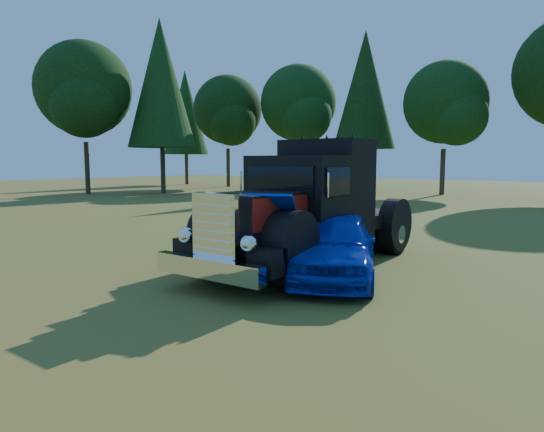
{
  "coord_description": "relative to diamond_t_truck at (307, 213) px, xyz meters",
  "views": [
    {
      "loc": [
        7.42,
        -7.4,
        2.46
      ],
      "look_at": [
        1.16,
        1.05,
        1.29
      ],
      "focal_mm": 32.0,
      "sensor_mm": 36.0,
      "label": 1
    }
  ],
  "objects": [
    {
      "name": "ground",
      "position": [
        -1.37,
        -2.12,
        -1.28
      ],
      "size": [
        120.0,
        120.0,
        0.0
      ],
      "primitive_type": "plane",
      "color": "#365819",
      "rests_on": "ground"
    },
    {
      "name": "treeline",
      "position": [
        -3.93,
        25.29,
        6.42
      ],
      "size": [
        72.1,
        24.04,
        13.84
      ],
      "color": "#2D2116",
      "rests_on": "ground"
    },
    {
      "name": "diamond_t_truck",
      "position": [
        0.0,
        0.0,
        0.0
      ],
      "size": [
        3.3,
        7.16,
        3.0
      ],
      "color": "black",
      "rests_on": "ground"
    },
    {
      "name": "hotrod_coupe",
      "position": [
        1.09,
        -0.64,
        -0.56
      ],
      "size": [
        3.3,
        4.48,
        1.89
      ],
      "color": "#061795",
      "rests_on": "ground"
    },
    {
      "name": "spectator_near",
      "position": [
        -1.39,
        0.49,
        -0.3
      ],
      "size": [
        0.56,
        0.77,
        1.96
      ],
      "primitive_type": "imported",
      "rotation": [
        0.0,
        0.0,
        1.7
      ],
      "color": "navy",
      "rests_on": "ground"
    },
    {
      "name": "spectator_far",
      "position": [
        -1.71,
        -0.93,
        -0.47
      ],
      "size": [
        0.99,
        0.96,
        1.61
      ],
      "primitive_type": "imported",
      "rotation": [
        0.0,
        0.0,
        0.65
      ],
      "color": "#222450",
      "rests_on": "ground"
    },
    {
      "name": "distant_teal_car",
      "position": [
        -16.5,
        22.8,
        -0.65
      ],
      "size": [
        2.93,
        4.04,
        1.27
      ],
      "primitive_type": "imported",
      "rotation": [
        0.0,
        0.0,
        -0.47
      ],
      "color": "#093934",
      "rests_on": "ground"
    }
  ]
}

